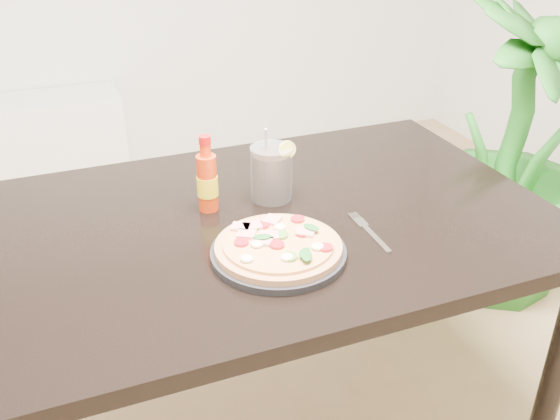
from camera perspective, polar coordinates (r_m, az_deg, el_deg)
name	(u,v)px	position (r m, az deg, el deg)	size (l,w,h in m)	color
dining_table	(262,247)	(1.54, -1.65, -3.36)	(1.40, 0.90, 0.75)	black
plate	(278,253)	(1.35, -0.15, -3.95)	(0.29, 0.29, 0.02)	black
pizza	(278,245)	(1.34, -0.18, -3.22)	(0.27, 0.27, 0.03)	tan
hot_sauce_bottle	(207,181)	(1.51, -6.67, 2.64)	(0.05, 0.05, 0.19)	red
cola_cup	(271,174)	(1.56, -0.78, 3.29)	(0.11, 0.11, 0.20)	black
fork	(368,231)	(1.45, 8.08, -1.87)	(0.03, 0.19, 0.00)	silver
houseplant	(514,153)	(2.47, 20.57, 4.90)	(0.63, 0.63, 1.13)	#20701D
plant_pot	(493,256)	(2.68, 18.93, -4.04)	(0.28, 0.28, 0.22)	brown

